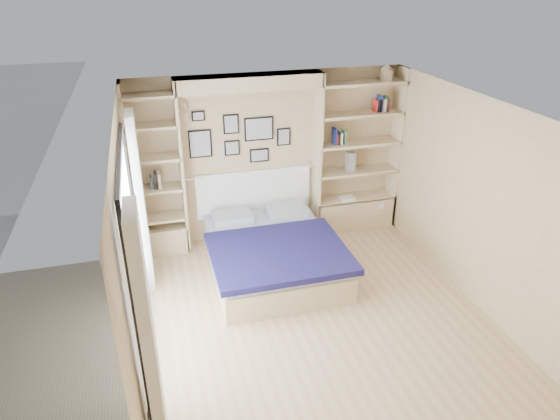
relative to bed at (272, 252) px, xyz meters
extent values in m
plane|color=tan|center=(0.25, -1.15, -0.28)|extent=(4.50, 4.50, 0.00)
plane|color=tan|center=(0.25, 1.10, 0.97)|extent=(4.00, 0.00, 4.00)
plane|color=tan|center=(0.25, -3.40, 0.97)|extent=(4.00, 0.00, 4.00)
plane|color=tan|center=(-1.75, -1.15, 0.97)|extent=(0.00, 4.50, 4.50)
plane|color=tan|center=(2.25, -1.15, 0.97)|extent=(0.00, 4.50, 4.50)
plane|color=white|center=(0.25, -1.15, 2.22)|extent=(4.50, 4.50, 0.00)
cube|color=#D2B785|center=(-1.05, 0.93, 0.97)|extent=(0.04, 0.35, 2.50)
cube|color=#D2B785|center=(0.95, 0.93, 0.97)|extent=(0.04, 0.35, 2.50)
cube|color=#D2B785|center=(-0.05, 0.93, 2.12)|extent=(2.00, 0.35, 0.20)
cube|color=#D2B785|center=(2.23, 0.93, 0.97)|extent=(0.04, 0.35, 2.50)
cube|color=#D2B785|center=(-1.73, 0.93, 0.97)|extent=(0.04, 0.35, 2.50)
cube|color=#D2B785|center=(1.60, 0.93, -0.03)|extent=(1.30, 0.35, 0.50)
cube|color=#D2B785|center=(-1.40, 0.93, -0.08)|extent=(0.70, 0.35, 0.40)
cube|color=black|center=(-1.72, -1.15, 1.95)|extent=(0.04, 2.08, 0.06)
cube|color=black|center=(-1.72, -1.15, -0.25)|extent=(0.04, 2.08, 0.06)
cube|color=black|center=(-1.72, -2.17, 0.82)|extent=(0.04, 0.06, 2.20)
cube|color=black|center=(-1.72, -0.13, 0.82)|extent=(0.04, 0.06, 2.20)
cube|color=silver|center=(-1.73, -1.15, 0.84)|extent=(0.01, 2.00, 2.20)
cube|color=white|center=(-1.63, -2.45, 0.87)|extent=(0.10, 0.45, 2.30)
cube|color=white|center=(-1.63, 0.15, 0.87)|extent=(0.10, 0.45, 2.30)
cube|color=#D2B785|center=(1.60, 0.93, 0.22)|extent=(1.30, 0.35, 0.04)
cube|color=#D2B785|center=(1.60, 0.93, 0.67)|extent=(1.30, 0.35, 0.04)
cube|color=#D2B785|center=(1.60, 0.93, 1.12)|extent=(1.30, 0.35, 0.04)
cube|color=#D2B785|center=(1.60, 0.93, 1.57)|extent=(1.30, 0.35, 0.04)
cube|color=#D2B785|center=(1.60, 0.93, 2.02)|extent=(1.30, 0.35, 0.04)
cube|color=#D2B785|center=(-1.40, 0.93, 0.27)|extent=(0.70, 0.35, 0.04)
cube|color=#D2B785|center=(-1.40, 0.93, 0.72)|extent=(0.70, 0.35, 0.04)
cube|color=#D2B785|center=(-1.40, 0.93, 1.17)|extent=(0.70, 0.35, 0.04)
cube|color=#D2B785|center=(-1.40, 0.93, 1.62)|extent=(0.70, 0.35, 0.04)
cube|color=#D2B785|center=(-1.40, 0.93, 2.02)|extent=(0.70, 0.35, 0.04)
cube|color=#D2B785|center=(0.00, -0.01, -0.10)|extent=(1.64, 2.05, 0.36)
cube|color=#9CA1AA|center=(0.00, -0.01, 0.13)|extent=(1.60, 2.01, 0.10)
cube|color=#16133F|center=(0.00, -0.36, 0.20)|extent=(1.74, 1.44, 0.08)
cube|color=#9CA1AA|center=(-0.41, 0.71, 0.24)|extent=(0.57, 0.41, 0.12)
cube|color=#9CA1AA|center=(0.41, 0.71, 0.24)|extent=(0.57, 0.41, 0.12)
cube|color=white|center=(0.00, 1.07, 0.44)|extent=(1.74, 0.04, 0.70)
cube|color=black|center=(-0.75, 1.08, 1.27)|extent=(0.32, 0.02, 0.40)
cube|color=gray|center=(-0.75, 1.07, 1.27)|extent=(0.28, 0.01, 0.36)
cube|color=black|center=(-0.30, 1.08, 1.52)|extent=(0.22, 0.02, 0.28)
cube|color=gray|center=(-0.30, 1.07, 1.52)|extent=(0.18, 0.01, 0.24)
cube|color=black|center=(-0.30, 1.08, 1.17)|extent=(0.22, 0.02, 0.22)
cube|color=gray|center=(-0.30, 1.07, 1.17)|extent=(0.18, 0.01, 0.18)
cube|color=black|center=(0.10, 1.08, 1.42)|extent=(0.42, 0.02, 0.34)
cube|color=gray|center=(0.10, 1.07, 1.42)|extent=(0.38, 0.01, 0.30)
cube|color=black|center=(0.10, 1.08, 1.02)|extent=(0.28, 0.02, 0.20)
cube|color=gray|center=(0.10, 1.07, 1.02)|extent=(0.24, 0.01, 0.16)
cube|color=black|center=(0.47, 1.08, 1.27)|extent=(0.20, 0.02, 0.26)
cube|color=gray|center=(0.47, 1.07, 1.27)|extent=(0.16, 0.01, 0.22)
cube|color=black|center=(-0.75, 1.08, 1.67)|extent=(0.18, 0.02, 0.14)
cube|color=gray|center=(-0.75, 1.07, 1.67)|extent=(0.14, 0.01, 0.10)
cylinder|color=silver|center=(-0.91, 0.85, 0.84)|extent=(0.20, 0.02, 0.02)
cone|color=white|center=(-0.81, 0.85, 0.82)|extent=(0.13, 0.12, 0.15)
cylinder|color=silver|center=(0.81, 0.85, 0.84)|extent=(0.20, 0.02, 0.02)
cone|color=white|center=(0.71, 0.85, 0.82)|extent=(0.13, 0.12, 0.15)
cube|color=#A51E1E|center=(1.22, 0.92, 1.22)|extent=(0.02, 0.15, 0.16)
cube|color=navy|center=(1.20, 0.92, 1.27)|extent=(0.03, 0.15, 0.25)
cube|color=black|center=(1.26, 0.92, 1.24)|extent=(0.03, 0.15, 0.20)
cube|color=#BFB28C|center=(1.29, 0.92, 1.23)|extent=(0.04, 0.15, 0.18)
cube|color=#2F6147|center=(1.35, 0.92, 1.25)|extent=(0.03, 0.15, 0.21)
cube|color=#A51E1E|center=(1.82, 0.92, 1.68)|extent=(0.02, 0.15, 0.18)
cube|color=navy|center=(1.88, 0.92, 1.71)|extent=(0.03, 0.15, 0.24)
cube|color=black|center=(1.87, 0.92, 1.69)|extent=(0.03, 0.15, 0.19)
cube|color=#C8AA95|center=(1.94, 0.92, 1.69)|extent=(0.04, 0.15, 0.19)
cube|color=#26593F|center=(1.98, 0.92, 1.70)|extent=(0.03, 0.15, 0.22)
cube|color=#A31E36|center=(2.00, 0.92, 1.69)|extent=(0.03, 0.15, 0.19)
cube|color=navy|center=(-1.48, 0.92, 0.83)|extent=(0.02, 0.15, 0.18)
cube|color=black|center=(-1.42, 0.92, 0.86)|extent=(0.03, 0.15, 0.23)
cube|color=#C3AC93|center=(-1.37, 0.92, 0.85)|extent=(0.03, 0.15, 0.22)
cube|color=#D2B785|center=(1.95, 0.92, 2.12)|extent=(0.13, 0.13, 0.15)
cone|color=#D2B785|center=(1.95, 0.92, 2.23)|extent=(0.20, 0.20, 0.08)
cube|color=slate|center=(1.48, 0.92, 0.84)|extent=(0.12, 0.12, 0.30)
cube|color=white|center=(1.45, 0.87, 0.26)|extent=(0.22, 0.16, 0.03)
camera|label=1|loc=(-1.45, -5.68, 3.51)|focal=32.00mm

